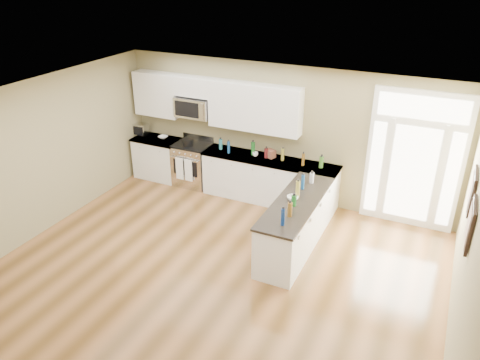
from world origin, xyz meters
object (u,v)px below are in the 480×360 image
(toaster_oven, at_px, (141,129))
(stockpot, at_px, (188,142))
(kitchen_range, at_px, (193,164))
(peninsula_cabinet, at_px, (295,226))

(toaster_oven, bearing_deg, stockpot, -8.59)
(kitchen_range, height_order, toaster_oven, toaster_oven)
(kitchen_range, xyz_separation_m, toaster_oven, (-1.37, 0.07, 0.59))
(toaster_oven, bearing_deg, peninsula_cabinet, -21.32)
(stockpot, bearing_deg, peninsula_cabinet, -24.76)
(peninsula_cabinet, height_order, kitchen_range, kitchen_range)
(stockpot, distance_m, toaster_oven, 1.34)
(peninsula_cabinet, relative_size, toaster_oven, 7.68)
(kitchen_range, relative_size, stockpot, 4.83)
(peninsula_cabinet, xyz_separation_m, toaster_oven, (-4.28, 1.52, 0.63))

